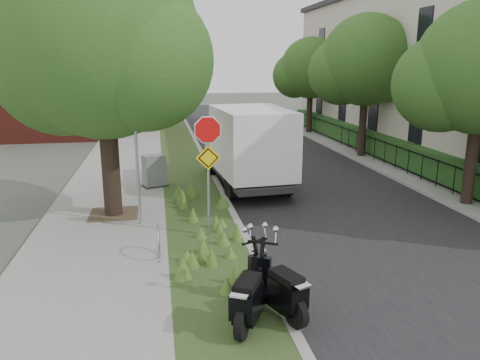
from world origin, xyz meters
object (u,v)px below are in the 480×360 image
(scooter_far, at_px, (250,300))
(utility_cabinet, at_px, (154,171))
(sign_assembly, at_px, (208,152))
(scooter_near, at_px, (280,293))
(box_truck, at_px, (247,143))

(scooter_far, height_order, utility_cabinet, utility_cabinet)
(sign_assembly, bearing_deg, scooter_near, -79.50)
(scooter_near, relative_size, box_truck, 0.31)
(utility_cabinet, bearing_deg, scooter_near, -77.05)
(scooter_near, bearing_deg, utility_cabinet, 102.95)
(scooter_near, relative_size, scooter_far, 1.00)
(box_truck, bearing_deg, scooter_far, -100.60)
(scooter_far, bearing_deg, utility_cabinet, 99.48)
(sign_assembly, xyz_separation_m, utility_cabinet, (-1.40, 5.27, -1.66))
(box_truck, height_order, utility_cabinet, box_truck)
(sign_assembly, distance_m, scooter_near, 4.62)
(sign_assembly, height_order, box_truck, sign_assembly)
(scooter_near, distance_m, box_truck, 9.34)
(sign_assembly, bearing_deg, box_truck, 68.55)
(scooter_far, relative_size, box_truck, 0.31)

